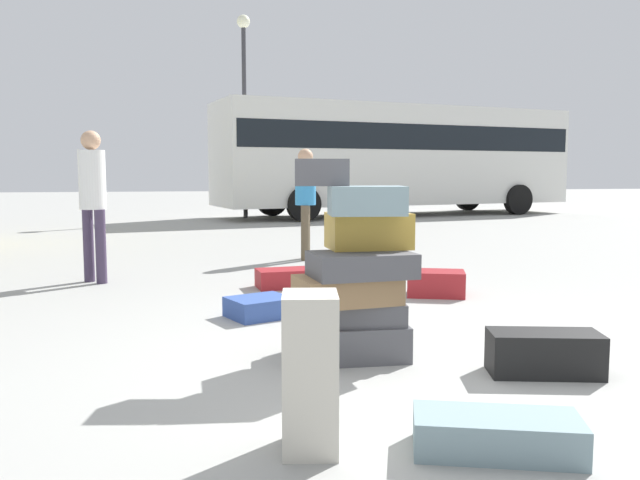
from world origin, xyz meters
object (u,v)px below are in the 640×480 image
suitcase_maroon_foreground_near (436,283)px  suitcase_slate_foreground_far (497,434)px  parked_bus (397,153)px  lamp_post (244,85)px  suitcase_black_behind_tower (544,353)px  person_bearded_onlooker (93,193)px  suitcase_navy_right_side (260,307)px  suitcase_cream_upright_blue (310,373)px  person_tourist_with_camera (305,194)px  suitcase_maroon_white_trunk (292,278)px  suitcase_tower (354,281)px

suitcase_maroon_foreground_near → suitcase_slate_foreground_far: 3.78m
parked_bus → lamp_post: lamp_post is taller
suitcase_black_behind_tower → lamp_post: lamp_post is taller
suitcase_maroon_foreground_near → parked_bus: 12.80m
person_bearded_onlooker → suitcase_navy_right_side: bearing=-7.6°
suitcase_cream_upright_blue → person_bearded_onlooker: size_ratio=0.42×
person_tourist_with_camera → lamp_post: (-0.13, 8.85, 2.69)m
suitcase_maroon_foreground_near → parked_bus: bearing=93.7°
suitcase_cream_upright_blue → suitcase_black_behind_tower: bearing=35.9°
suitcase_slate_foreground_far → suitcase_black_behind_tower: size_ratio=1.09×
suitcase_maroon_white_trunk → person_bearded_onlooker: (-2.18, 0.75, 0.94)m
suitcase_black_behind_tower → suitcase_maroon_white_trunk: bearing=121.7°
suitcase_black_behind_tower → suitcase_cream_upright_blue: suitcase_cream_upright_blue is taller
suitcase_maroon_foreground_near → person_bearded_onlooker: (-3.56, 1.55, 0.91)m
suitcase_tower → person_bearded_onlooker: (-2.18, 3.54, 0.51)m
suitcase_slate_foreground_far → lamp_post: lamp_post is taller
suitcase_navy_right_side → suitcase_maroon_foreground_near: (1.89, 0.63, 0.04)m
suitcase_black_behind_tower → suitcase_cream_upright_blue: (-1.65, -0.81, 0.23)m
suitcase_cream_upright_blue → person_bearded_onlooker: (-1.61, 4.96, 0.67)m
suitcase_navy_right_side → suitcase_cream_upright_blue: size_ratio=0.71×
suitcase_navy_right_side → person_tourist_with_camera: bearing=51.7°
suitcase_maroon_white_trunk → suitcase_maroon_foreground_near: bearing=-35.4°
person_tourist_with_camera → suitcase_slate_foreground_far: bearing=11.2°
suitcase_maroon_foreground_near → suitcase_cream_upright_blue: (-1.95, -3.42, 0.24)m
person_tourist_with_camera → suitcase_black_behind_tower: bearing=19.1°
suitcase_navy_right_side → suitcase_maroon_foreground_near: bearing=-3.7°
suitcase_black_behind_tower → suitcase_slate_foreground_far: bearing=-115.2°
suitcase_maroon_foreground_near → person_bearded_onlooker: bearing=176.4°
suitcase_maroon_foreground_near → suitcase_maroon_white_trunk: size_ratio=0.75×
suitcase_slate_foreground_far → person_tourist_with_camera: person_tourist_with_camera is taller
suitcase_black_behind_tower → lamp_post: 14.92m
suitcase_cream_upright_blue → person_tourist_with_camera: (1.13, 6.44, 0.59)m
suitcase_tower → person_bearded_onlooker: 4.19m
suitcase_tower → parked_bus: size_ratio=0.12×
person_tourist_with_camera → lamp_post: bearing=-165.4°
suitcase_tower → suitcase_cream_upright_blue: suitcase_tower is taller
suitcase_maroon_foreground_near → lamp_post: (-0.95, 11.88, 3.52)m
suitcase_navy_right_side → person_tourist_with_camera: 3.90m
person_tourist_with_camera → lamp_post: lamp_post is taller
suitcase_slate_foreground_far → suitcase_maroon_white_trunk: suitcase_maroon_white_trunk is taller
suitcase_black_behind_tower → suitcase_tower: bearing=164.7°
suitcase_black_behind_tower → suitcase_cream_upright_blue: size_ratio=0.94×
suitcase_navy_right_side → person_bearded_onlooker: 2.90m
suitcase_navy_right_side → parked_bus: parked_bus is taller
parked_bus → suitcase_navy_right_side: bearing=-125.0°
suitcase_tower → suitcase_maroon_foreground_near: suitcase_tower is taller
suitcase_slate_foreground_far → suitcase_black_behind_tower: (0.83, 1.01, 0.05)m
person_tourist_with_camera → parked_bus: size_ratio=0.15×
suitcase_tower → suitcase_cream_upright_blue: bearing=-111.8°
suitcase_tower → parked_bus: (4.92, 14.17, 1.30)m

